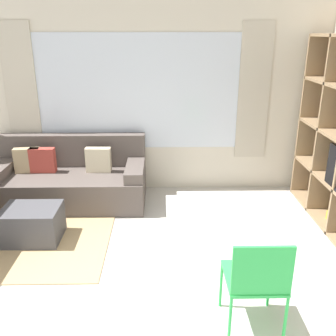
% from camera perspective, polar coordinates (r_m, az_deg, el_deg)
% --- Properties ---
extents(wall_back, '(6.50, 0.11, 2.70)m').
position_cam_1_polar(wall_back, '(5.42, -4.49, 10.46)').
color(wall_back, beige).
rests_on(wall_back, ground_plane).
extents(area_rug, '(2.10, 1.83, 0.01)m').
position_cam_1_polar(area_rug, '(4.78, -21.48, -9.56)').
color(area_rug, tan).
rests_on(area_rug, ground_plane).
extents(couch_main, '(2.05, 0.93, 0.89)m').
position_cam_1_polar(couch_main, '(5.37, -14.69, -1.81)').
color(couch_main, '#564C47').
rests_on(couch_main, ground_plane).
extents(ottoman, '(0.64, 0.50, 0.40)m').
position_cam_1_polar(ottoman, '(4.57, -19.99, -8.04)').
color(ottoman, '#47474C').
rests_on(ottoman, ground_plane).
extents(folding_chair, '(0.44, 0.46, 0.86)m').
position_cam_1_polar(folding_chair, '(3.01, 13.35, -15.94)').
color(folding_chair, green).
rests_on(folding_chair, ground_plane).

